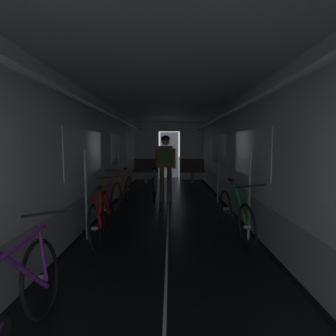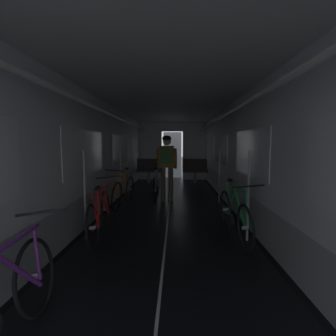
{
  "view_description": "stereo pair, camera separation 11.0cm",
  "coord_description": "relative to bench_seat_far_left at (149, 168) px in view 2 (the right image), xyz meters",
  "views": [
    {
      "loc": [
        0.05,
        -1.79,
        1.49
      ],
      "look_at": [
        0.0,
        3.25,
        1.03
      ],
      "focal_mm": 27.18,
      "sensor_mm": 36.0,
      "label": 1
    },
    {
      "loc": [
        0.16,
        -1.78,
        1.49
      ],
      "look_at": [
        0.0,
        3.25,
        1.03
      ],
      "focal_mm": 27.18,
      "sensor_mm": 36.0,
      "label": 2
    }
  ],
  "objects": [
    {
      "name": "bicycle_purple",
      "position": [
        -0.13,
        -8.27,
        -0.19
      ],
      "size": [
        0.44,
        1.69,
        0.96
      ],
      "color": "black",
      "rests_on": "ground"
    },
    {
      "name": "bicycle_silver_in_aisle",
      "position": [
        0.52,
        -3.01,
        -0.18
      ],
      "size": [
        0.44,
        1.69,
        0.94
      ],
      "color": "black",
      "rests_on": "ground"
    },
    {
      "name": "bicycle_red",
      "position": [
        -0.14,
        -5.94,
        -0.19
      ],
      "size": [
        0.44,
        1.69,
        0.95
      ],
      "color": "black",
      "rests_on": "ground"
    },
    {
      "name": "bicycle_green",
      "position": [
        2.0,
        -5.85,
        -0.18
      ],
      "size": [
        0.44,
        1.69,
        0.95
      ],
      "color": "black",
      "rests_on": "ground"
    },
    {
      "name": "bench_seat_far_right",
      "position": [
        1.8,
        0.0,
        0.0
      ],
      "size": [
        0.98,
        0.51,
        0.95
      ],
      "color": "gray",
      "rests_on": "ground"
    },
    {
      "name": "bicycle_orange",
      "position": [
        -0.21,
        -3.8,
        -0.18
      ],
      "size": [
        0.44,
        1.69,
        0.95
      ],
      "color": "black",
      "rests_on": "ground"
    },
    {
      "name": "bench_seat_far_left",
      "position": [
        0.0,
        0.0,
        0.0
      ],
      "size": [
        0.98,
        0.51,
        0.95
      ],
      "color": "gray",
      "rests_on": "ground"
    },
    {
      "name": "person_cyclist_aisle",
      "position": [
        0.82,
        -3.27,
        0.5
      ],
      "size": [
        0.54,
        0.4,
        1.73
      ],
      "color": "brown",
      "rests_on": "ground"
    },
    {
      "name": "train_car_shell",
      "position": [
        0.9,
        -4.47,
        1.13
      ],
      "size": [
        3.14,
        12.34,
        2.57
      ],
      "color": "black",
      "rests_on": "ground"
    }
  ]
}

